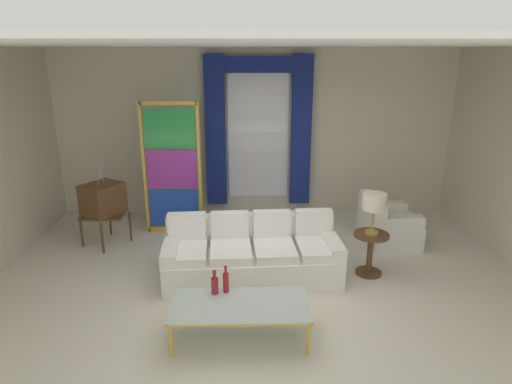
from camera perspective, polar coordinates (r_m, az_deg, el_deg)
The scene contains 14 objects.
ground_plane at distance 5.82m, azimuth 0.46°, elevation -12.66°, with size 16.00×16.00×0.00m, color silver.
wall_rear at distance 8.20m, azimuth -0.15°, elevation 7.64°, with size 8.00×0.12×3.00m, color beige.
ceiling_slab at distance 5.81m, azimuth 0.29°, elevation 18.50°, with size 8.00×7.60×0.04m, color white.
curtained_window at distance 8.00m, azimuth 0.32°, elevation 9.12°, with size 2.00×0.17×2.70m.
couch_white_long at distance 6.07m, azimuth -0.54°, elevation -8.02°, with size 2.38×1.05×0.86m.
coffee_table at distance 4.81m, azimuth -2.08°, elevation -14.56°, with size 1.46×0.68×0.41m.
bottle_blue_decanter at distance 4.94m, azimuth -3.91°, elevation -11.43°, with size 0.06×0.06×0.32m.
bottle_crystal_tall at distance 4.93m, azimuth -5.36°, elevation -11.76°, with size 0.08×0.08×0.29m.
vintage_tv at distance 7.26m, azimuth -19.16°, elevation -1.03°, with size 0.74×0.77×1.35m.
armchair_white at distance 7.30m, azimuth 16.40°, elevation -4.35°, with size 0.87×0.86×0.80m.
stained_glass_divider at distance 7.35m, azimuth -10.78°, elevation 2.57°, with size 0.95×0.05×2.20m.
peacock_figurine at distance 7.26m, azimuth -7.16°, elevation -4.42°, with size 0.44×0.60×0.50m.
round_side_table at distance 6.26m, azimuth 14.52°, elevation -7.27°, with size 0.48×0.48×0.59m.
table_lamp_brass at distance 6.02m, azimuth 15.01°, elevation -1.45°, with size 0.32×0.32×0.57m.
Camera 1 is at (-0.16, -5.01, 2.95)m, focal length 30.98 mm.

